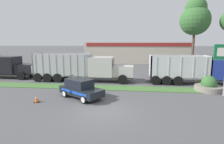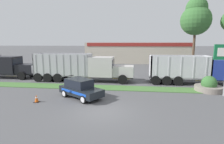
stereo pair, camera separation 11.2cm
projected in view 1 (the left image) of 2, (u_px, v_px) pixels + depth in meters
name	position (u px, v px, depth m)	size (l,w,h in m)	color
ground_plane	(103.00, 112.00, 12.41)	(600.00, 600.00, 0.00)	#515154
grass_verge	(114.00, 88.00, 18.89)	(120.00, 2.08, 0.06)	#477538
centre_line_1	(11.00, 76.00, 25.66)	(2.40, 0.14, 0.01)	yellow
centre_line_2	(46.00, 77.00, 25.03)	(2.40, 0.14, 0.01)	yellow
centre_line_3	(83.00, 78.00, 24.40)	(2.40, 0.14, 0.01)	yellow
centre_line_4	(121.00, 79.00, 23.77)	(2.40, 0.14, 0.01)	yellow
centre_line_5	(162.00, 80.00, 23.14)	(2.40, 0.14, 0.01)	yellow
centre_line_6	(205.00, 81.00, 22.52)	(2.40, 0.14, 0.01)	yellow
dump_truck_lead	(211.00, 71.00, 20.45)	(12.46, 2.56, 3.35)	black
dump_truck_mid	(91.00, 69.00, 22.06)	(12.52, 2.74, 3.65)	black
dump_truck_far_right	(1.00, 67.00, 24.33)	(11.62, 2.62, 3.52)	black
rally_car	(81.00, 88.00, 15.44)	(4.44, 3.76, 1.72)	black
stone_planter	(209.00, 86.00, 17.66)	(2.69, 2.69, 1.57)	gray
traffic_cone	(37.00, 99.00, 14.31)	(0.41, 0.41, 0.63)	black
store_building_backdrop	(137.00, 52.00, 46.06)	(25.04, 12.10, 4.94)	#BCB29E
tree_behind_centre	(195.00, 17.00, 33.51)	(5.67, 5.67, 13.40)	brown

